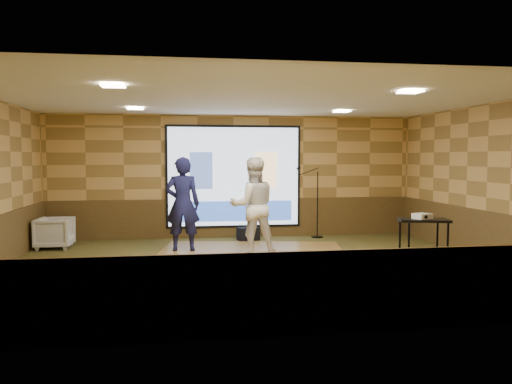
{
  "coord_description": "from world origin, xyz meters",
  "views": [
    {
      "loc": [
        -1.25,
        -8.75,
        1.98
      ],
      "look_at": [
        0.16,
        0.81,
        1.3
      ],
      "focal_mm": 35.0,
      "sensor_mm": 36.0,
      "label": 1
    }
  ],
  "objects": [
    {
      "name": "room_shell",
      "position": [
        0.0,
        0.0,
        2.09
      ],
      "size": [
        9.04,
        7.04,
        3.02
      ],
      "color": "tan",
      "rests_on": "ground"
    },
    {
      "name": "downlight_ne",
      "position": [
        2.2,
        1.8,
        2.97
      ],
      "size": [
        0.32,
        0.32,
        0.02
      ],
      "primitive_type": "cube",
      "color": "#FFE5BF",
      "rests_on": "room_shell"
    },
    {
      "name": "player_left",
      "position": [
        -1.26,
        1.68,
        1.0
      ],
      "size": [
        0.74,
        0.51,
        1.95
      ],
      "primitive_type": "imported",
      "rotation": [
        0.0,
        0.0,
        3.08
      ],
      "color": "#161745",
      "rests_on": "dance_floor"
    },
    {
      "name": "downlight_se",
      "position": [
        2.2,
        -1.5,
        2.97
      ],
      "size": [
        0.32,
        0.32,
        0.02
      ],
      "primitive_type": "cube",
      "color": "#FFE5BF",
      "rests_on": "room_shell"
    },
    {
      "name": "player_right",
      "position": [
        0.14,
        1.1,
        1.0
      ],
      "size": [
        0.99,
        0.8,
        1.95
      ],
      "primitive_type": "imported",
      "rotation": [
        0.0,
        0.0,
        3.21
      ],
      "color": "silver",
      "rests_on": "dance_floor"
    },
    {
      "name": "wainscot_front",
      "position": [
        0.0,
        -3.48,
        0.47
      ],
      "size": [
        9.0,
        0.04,
        0.95
      ],
      "primitive_type": "cube",
      "color": "#4B3819",
      "rests_on": "ground"
    },
    {
      "name": "banquet_chair",
      "position": [
        -4.0,
        2.48,
        0.34
      ],
      "size": [
        0.75,
        0.73,
        0.68
      ],
      "primitive_type": "imported",
      "rotation": [
        0.0,
        0.0,
        1.56
      ],
      "color": "gray",
      "rests_on": "ground"
    },
    {
      "name": "duffel_bag",
      "position": [
        0.29,
        2.95,
        0.15
      ],
      "size": [
        0.55,
        0.44,
        0.3
      ],
      "primitive_type": "cube",
      "rotation": [
        0.0,
        0.0,
        0.24
      ],
      "color": "black",
      "rests_on": "ground"
    },
    {
      "name": "downlight_nw",
      "position": [
        -2.2,
        1.8,
        2.97
      ],
      "size": [
        0.32,
        0.32,
        0.02
      ],
      "primitive_type": "cube",
      "color": "#FFE5BF",
      "rests_on": "room_shell"
    },
    {
      "name": "dance_floor",
      "position": [
        0.12,
        1.16,
        0.01
      ],
      "size": [
        4.24,
        3.5,
        0.03
      ],
      "primitive_type": "cube",
      "rotation": [
        0.0,
        0.0,
        -0.17
      ],
      "color": "olive",
      "rests_on": "ground"
    },
    {
      "name": "wainscot_right",
      "position": [
        4.48,
        0.0,
        0.47
      ],
      "size": [
        0.04,
        7.0,
        0.95
      ],
      "primitive_type": "cube",
      "color": "#4B3819",
      "rests_on": "ground"
    },
    {
      "name": "projector",
      "position": [
        2.91,
        -0.57,
        0.94
      ],
      "size": [
        0.35,
        0.32,
        0.09
      ],
      "primitive_type": "cube",
      "rotation": [
        0.0,
        0.0,
        0.35
      ],
      "color": "silver",
      "rests_on": "av_table"
    },
    {
      "name": "mic_stand",
      "position": [
        1.97,
        3.09,
        0.49
      ],
      "size": [
        0.69,
        0.28,
        1.75
      ],
      "rotation": [
        0.0,
        0.0,
        0.43
      ],
      "color": "black",
      "rests_on": "ground"
    },
    {
      "name": "ground",
      "position": [
        0.0,
        0.0,
        0.0
      ],
      "size": [
        9.0,
        9.0,
        0.0
      ],
      "primitive_type": "plane",
      "color": "#2D3C1B",
      "rests_on": "ground"
    },
    {
      "name": "wainscot_back",
      "position": [
        0.0,
        3.48,
        0.47
      ],
      "size": [
        9.0,
        0.04,
        0.95
      ],
      "primitive_type": "cube",
      "color": "#4B3819",
      "rests_on": "ground"
    },
    {
      "name": "av_table",
      "position": [
        2.94,
        -0.58,
        0.61
      ],
      "size": [
        0.85,
        0.45,
        0.9
      ],
      "rotation": [
        0.0,
        0.0,
        -0.25
      ],
      "color": "black",
      "rests_on": "ground"
    },
    {
      "name": "downlight_sw",
      "position": [
        -2.2,
        -1.5,
        2.97
      ],
      "size": [
        0.32,
        0.32,
        0.02
      ],
      "primitive_type": "cube",
      "color": "#FFE5BF",
      "rests_on": "room_shell"
    },
    {
      "name": "projector_screen",
      "position": [
        0.0,
        3.44,
        1.47
      ],
      "size": [
        3.32,
        0.06,
        2.52
      ],
      "color": "black",
      "rests_on": "room_shell"
    }
  ]
}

